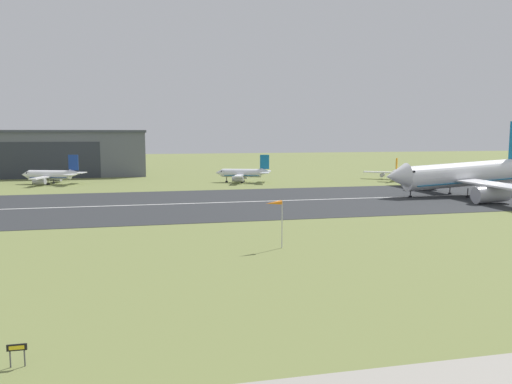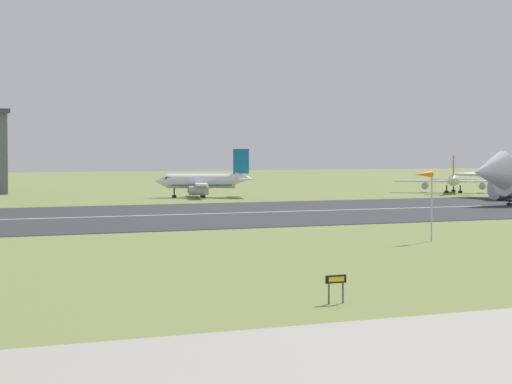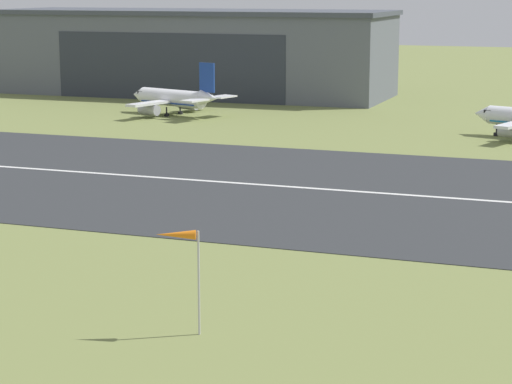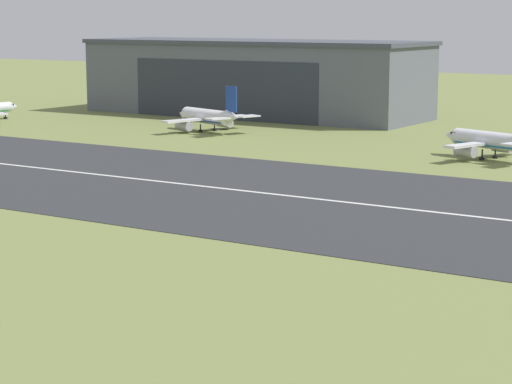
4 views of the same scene
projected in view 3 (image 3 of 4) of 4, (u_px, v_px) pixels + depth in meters
The scene contains 5 objects.
runway_strip at pixel (194, 180), 111.35m from camera, with size 408.13×49.97×0.06m, color #2B2D30.
runway_centreline at pixel (194, 180), 111.34m from camera, with size 367.31×0.70×0.01m, color silver.
hangar_building at pixel (194, 52), 199.51m from camera, with size 78.98×25.52×16.77m.
airplane_parked_west at pixel (174, 99), 167.44m from camera, with size 19.87×19.20×9.15m.
windsock_pole at pixel (179, 241), 60.89m from camera, with size 2.64×1.32×6.69m.
Camera 3 is at (43.64, 8.51, 21.21)m, focal length 70.00 mm.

